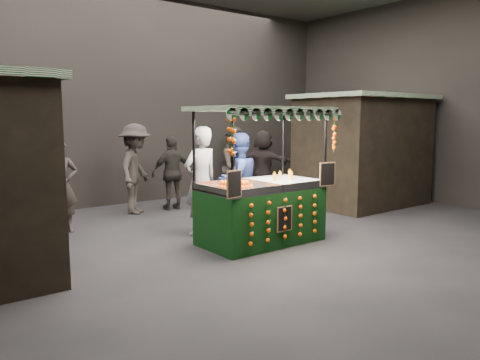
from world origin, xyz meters
TOP-DOWN VIEW (x-y plane):
  - ground at (0.00, 0.00)m, footprint 12.00×12.00m
  - market_hall at (0.00, 0.00)m, footprint 12.10×10.10m
  - neighbour_stall_right at (4.40, 1.50)m, footprint 3.00×2.20m
  - juice_stall at (0.23, 0.25)m, footprint 2.31×1.36m
  - vendor_grey at (-0.29, 1.32)m, footprint 0.75×0.54m
  - vendor_blue at (0.55, 1.34)m, footprint 0.91×0.74m
  - shopper_0 at (-2.21, 2.99)m, footprint 0.67×0.49m
  - shopper_1 at (1.66, 2.84)m, footprint 0.95×0.76m
  - shopper_2 at (0.46, 3.66)m, footprint 1.01×0.52m
  - shopper_3 at (-0.39, 3.76)m, footprint 1.38×1.41m
  - shopper_4 at (-2.86, 3.97)m, footprint 0.89×0.83m
  - shopper_5 at (3.16, 3.69)m, footprint 1.35×1.63m
  - shopper_6 at (2.74, 4.60)m, footprint 0.47×0.66m

SIDE VIEW (x-z plane):
  - ground at x=0.00m, z-range 0.00..0.00m
  - juice_stall at x=0.23m, z-range -0.43..1.81m
  - shopper_4 at x=-2.86m, z-range 0.00..1.53m
  - shopper_2 at x=0.46m, z-range 0.00..1.66m
  - shopper_0 at x=-2.21m, z-range 0.00..1.69m
  - shopper_6 at x=2.74m, z-range 0.00..1.71m
  - shopper_5 at x=3.16m, z-range 0.00..1.75m
  - vendor_blue at x=0.55m, z-range 0.00..1.78m
  - shopper_1 at x=1.66m, z-range 0.00..1.87m
  - vendor_grey at x=-0.29m, z-range 0.00..1.91m
  - shopper_3 at x=-0.39m, z-range 0.00..1.94m
  - neighbour_stall_right at x=4.40m, z-range 0.01..2.61m
  - market_hall at x=0.00m, z-range 0.86..5.91m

